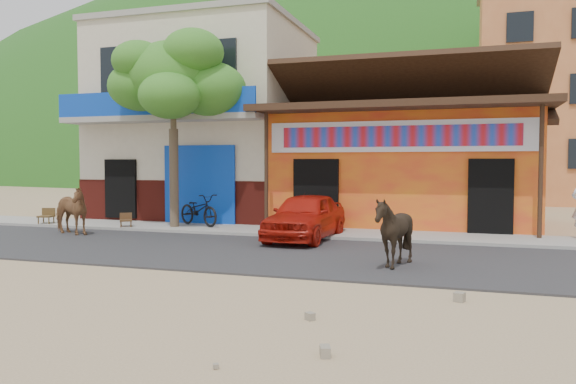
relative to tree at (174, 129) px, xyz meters
name	(u,v)px	position (x,y,z in m)	size (l,w,h in m)	color
ground	(239,276)	(4.60, -5.80, -3.12)	(120.00, 120.00, 0.00)	#9E825B
road	(282,254)	(4.60, -3.30, -3.10)	(60.00, 5.00, 0.04)	#28282B
sidewalk	(321,233)	(4.60, 0.20, -3.06)	(60.00, 2.00, 0.12)	gray
dance_club	(407,171)	(6.60, 4.20, -1.32)	(8.00, 6.00, 3.60)	orange
cafe_building	(208,126)	(-0.90, 4.20, 0.38)	(7.00, 6.00, 7.00)	beige
apartment_front	(568,90)	(13.60, 18.20, 2.88)	(9.00, 9.00, 12.00)	#CC723F
hillside	(440,90)	(4.60, 64.20, 8.88)	(100.00, 40.00, 24.00)	#194C14
tree	(174,129)	(0.00, 0.00, 0.00)	(3.00, 3.00, 6.00)	#2D721E
cow_tan	(68,210)	(-2.25, -2.05, -2.39)	(0.74, 1.63, 1.37)	#8F5F39
cow_dark	(394,232)	(7.24, -4.31, -2.39)	(1.11, 1.25, 1.38)	black
red_car	(305,216)	(4.49, -1.00, -2.45)	(1.48, 3.67, 1.25)	#B6180D
scooter	(199,210)	(0.60, 0.45, -2.50)	(0.66, 1.89, 0.99)	black
cafe_chair_left	(46,209)	(-4.40, -0.50, -2.54)	(0.43, 0.43, 0.92)	#4C3519
cafe_chair_right	(126,214)	(-1.40, -0.50, -2.61)	(0.37, 0.37, 0.78)	#462B17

